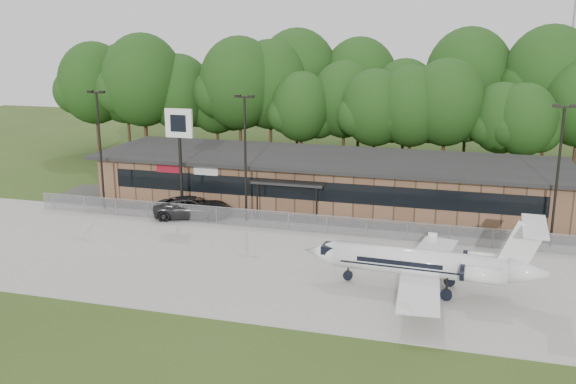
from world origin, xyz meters
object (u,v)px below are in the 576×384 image
(pole_sign, at_px, (179,135))
(suv, at_px, (193,208))
(business_jet, at_px, (427,264))
(terminal, at_px, (327,179))

(pole_sign, bearing_deg, suv, -21.86)
(business_jet, height_order, pole_sign, pole_sign)
(suv, bearing_deg, business_jet, -135.36)
(terminal, height_order, pole_sign, pole_sign)
(suv, relative_size, pole_sign, 0.71)
(terminal, bearing_deg, business_jet, -60.80)
(suv, height_order, pole_sign, pole_sign)
(business_jet, height_order, suv, business_jet)
(terminal, relative_size, pole_sign, 4.59)
(business_jet, bearing_deg, pole_sign, 155.02)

